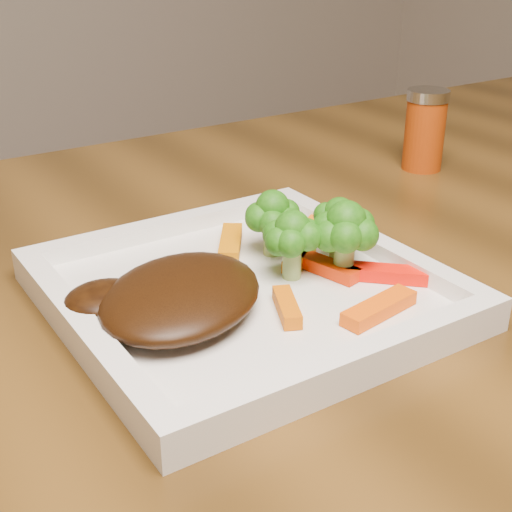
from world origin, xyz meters
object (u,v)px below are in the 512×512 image
steak (181,296)px  spice_shaker (425,130)px  dining_table (462,500)px  plate (245,296)px

steak → spice_shaker: 0.44m
dining_table → spice_shaker: size_ratio=17.39×
dining_table → steak: bearing=-176.7°
plate → spice_shaker: 0.38m
steak → plate: bearing=8.0°
dining_table → plate: bearing=-177.6°
dining_table → plate: 0.50m
plate → dining_table: bearing=2.4°
plate → steak: size_ratio=2.01×
spice_shaker → steak: bearing=-157.0°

